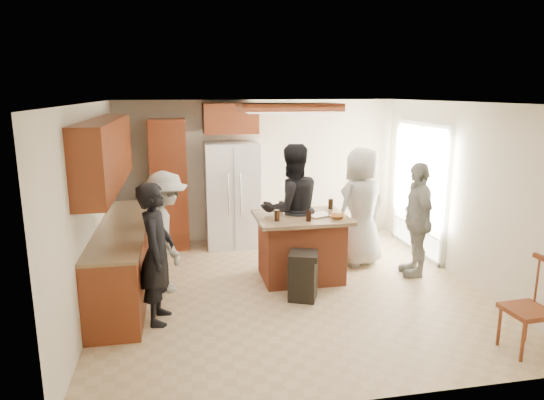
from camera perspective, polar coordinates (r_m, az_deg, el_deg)
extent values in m
plane|color=tan|center=(6.73, 2.18, -10.45)|extent=(5.00, 5.00, 0.00)
plane|color=white|center=(6.19, 2.37, 11.37)|extent=(5.00, 5.00, 0.00)
plane|color=beige|center=(8.75, -1.46, 3.52)|extent=(5.00, 0.00, 5.00)
plane|color=beige|center=(4.04, 10.44, -7.62)|extent=(5.00, 0.00, 5.00)
plane|color=beige|center=(6.27, -20.56, -0.94)|extent=(0.00, 5.00, 5.00)
plane|color=beige|center=(7.32, 21.70, 0.81)|extent=(0.00, 5.00, 5.00)
cube|color=white|center=(8.36, 17.11, 1.13)|extent=(0.02, 1.60, 2.10)
cube|color=white|center=(8.35, 16.98, 1.13)|extent=(0.08, 1.72, 2.10)
cube|color=maroon|center=(6.39, 1.95, 10.87)|extent=(1.30, 0.70, 0.10)
cube|color=white|center=(6.39, 1.95, 10.33)|extent=(1.10, 0.50, 0.02)
cube|color=olive|center=(9.42, 24.90, -5.14)|extent=(3.00, 3.00, 0.10)
cube|color=#593319|center=(10.07, 26.73, 1.92)|extent=(1.40, 1.60, 2.00)
imported|color=black|center=(5.73, -13.41, -6.14)|extent=(0.50, 0.65, 1.65)
imported|color=black|center=(7.06, 2.32, -1.12)|extent=(1.02, 0.74, 1.92)
imported|color=gray|center=(7.52, 10.48, -0.82)|extent=(1.05, 0.88, 1.83)
imported|color=gray|center=(7.32, 16.68, -2.18)|extent=(0.65, 1.04, 1.66)
imported|color=#999991|center=(6.60, -12.35, -3.70)|extent=(0.68, 1.12, 1.63)
cube|color=maroon|center=(6.83, -17.00, -6.69)|extent=(0.60, 3.00, 0.88)
cube|color=#846B4C|center=(6.70, -17.26, -2.97)|extent=(0.64, 3.00, 0.04)
cube|color=maroon|center=(6.53, -18.91, 5.27)|extent=(0.35, 3.00, 0.85)
cube|color=maroon|center=(8.37, -11.99, 1.78)|extent=(0.60, 0.60, 2.20)
cube|color=maroon|center=(8.28, -4.96, 9.57)|extent=(0.90, 0.60, 0.50)
cube|color=white|center=(8.37, -4.73, 0.62)|extent=(0.90, 0.72, 1.80)
cube|color=gray|center=(8.02, -4.45, 0.09)|extent=(0.01, 0.01, 1.71)
cylinder|color=silver|center=(7.96, -5.15, 0.65)|extent=(0.02, 0.02, 0.70)
cylinder|color=silver|center=(7.98, -3.73, 0.71)|extent=(0.02, 0.02, 0.70)
cube|color=#9D4528|center=(6.97, 3.40, -5.74)|extent=(1.10, 0.85, 0.88)
cube|color=olive|center=(6.84, 3.45, -2.04)|extent=(1.28, 1.03, 0.05)
cube|color=silver|center=(6.85, 5.59, -1.76)|extent=(0.42, 0.37, 0.02)
imported|color=brown|center=(6.72, 7.71, -1.95)|extent=(0.29, 0.29, 0.05)
cylinder|color=black|center=(6.53, 0.56, -1.82)|extent=(0.07, 0.07, 0.15)
cylinder|color=black|center=(7.07, 1.09, -0.71)|extent=(0.07, 0.07, 0.15)
cylinder|color=black|center=(7.25, 6.91, -0.46)|extent=(0.07, 0.07, 0.15)
cylinder|color=black|center=(6.53, 4.33, -1.86)|extent=(0.07, 0.07, 0.15)
cube|color=black|center=(6.34, 3.67, -9.24)|extent=(0.45, 0.45, 0.55)
cube|color=black|center=(6.23, 3.71, -6.55)|extent=(0.45, 0.45, 0.08)
cube|color=maroon|center=(5.70, 27.83, -11.44)|extent=(0.44, 0.44, 0.05)
cylinder|color=maroon|center=(5.58, 27.42, -14.55)|extent=(0.04, 0.04, 0.44)
cylinder|color=maroon|center=(5.81, 25.17, -13.23)|extent=(0.04, 0.04, 0.44)
cylinder|color=maroon|center=(6.02, 27.75, -12.59)|extent=(0.04, 0.04, 0.44)
cylinder|color=maroon|center=(5.81, 28.74, -8.24)|extent=(0.03, 0.03, 0.50)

